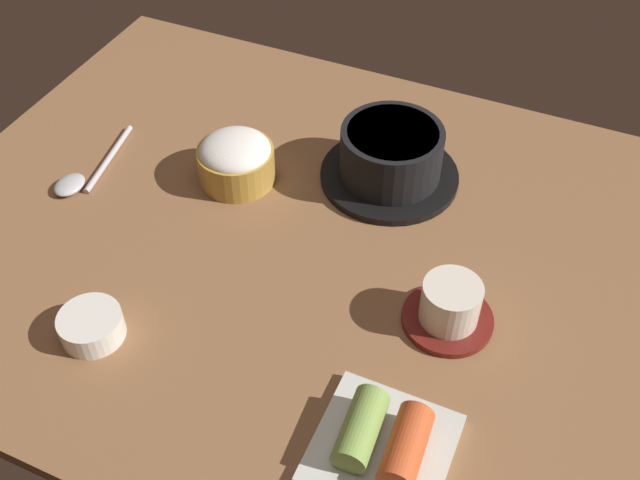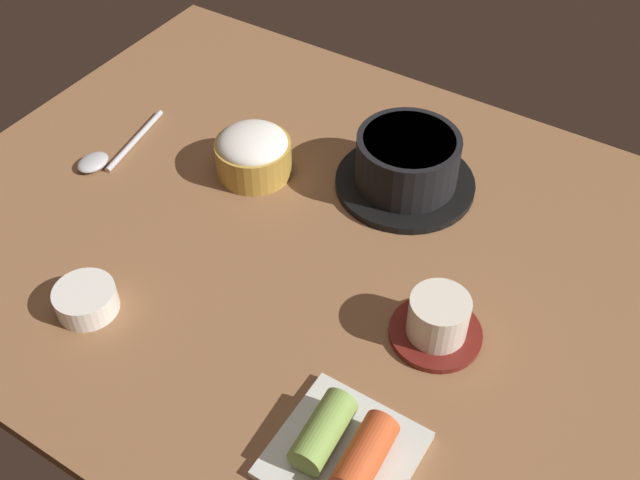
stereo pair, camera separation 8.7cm
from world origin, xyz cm
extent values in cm
cube|color=brown|center=(0.00, 0.00, 1.00)|extent=(100.00, 76.00, 2.00)
cylinder|color=black|center=(4.65, 14.98, 2.52)|extent=(18.53, 18.53, 1.03)
cylinder|color=black|center=(4.65, 14.98, 6.48)|extent=(13.42, 13.42, 6.90)
cylinder|color=#D15619|center=(4.65, 14.98, 9.63)|extent=(11.81, 11.81, 0.60)
cylinder|color=#B78C38|center=(-13.98, 6.72, 4.42)|extent=(10.20, 10.20, 4.84)
ellipsoid|color=white|center=(-13.98, 6.72, 6.84)|extent=(9.38, 9.38, 3.57)
cylinder|color=maroon|center=(18.96, -5.16, 2.40)|extent=(10.26, 10.26, 0.80)
cylinder|color=silver|center=(18.96, -5.16, 5.33)|extent=(6.59, 6.59, 5.07)
cylinder|color=#C6D18C|center=(18.96, -5.16, 7.57)|extent=(5.60, 5.60, 0.40)
cube|color=silver|center=(17.87, -23.03, 2.50)|extent=(13.06, 13.06, 1.00)
cylinder|color=#7A9E47|center=(15.59, -23.03, 4.77)|extent=(4.00, 8.03, 3.54)
cylinder|color=#C64C23|center=(20.16, -23.03, 4.77)|extent=(3.94, 8.01, 3.54)
cylinder|color=white|center=(-16.05, -22.68, 3.53)|extent=(7.01, 7.01, 3.06)
cylinder|color=brown|center=(-16.05, -22.68, 4.76)|extent=(5.75, 5.75, 0.50)
cylinder|color=#B7B7BC|center=(-32.00, 2.86, 2.40)|extent=(3.36, 14.10, 0.80)
ellipsoid|color=#B7B7BC|center=(-33.28, -4.12, 2.72)|extent=(3.60, 4.68, 1.26)
camera|label=1|loc=(26.63, -57.56, 67.87)|focal=41.55mm
camera|label=2|loc=(34.33, -53.45, 67.87)|focal=41.55mm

